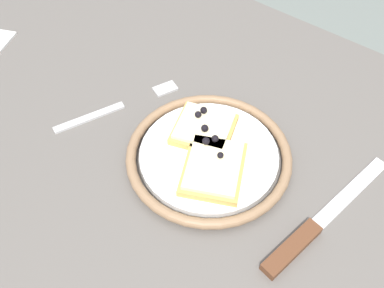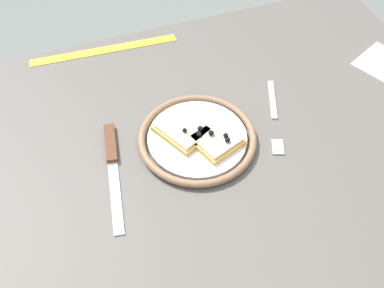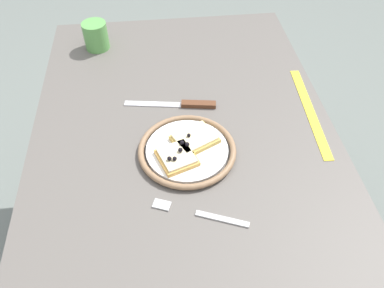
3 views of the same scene
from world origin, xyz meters
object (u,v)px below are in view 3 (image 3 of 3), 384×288
at_px(pizza_slice_near, 195,140).
at_px(fork, 199,213).
at_px(pizza_slice_far, 177,157).
at_px(measuring_tape, 310,111).
at_px(plate, 187,150).
at_px(cup, 96,36).
at_px(dining_table, 186,166).
at_px(knife, 186,104).

bearing_deg(pizza_slice_near, fork, 175.94).
bearing_deg(pizza_slice_far, measuring_tape, -69.09).
distance_m(fork, measuring_tape, 0.43).
bearing_deg(plate, fork, -177.87).
xyz_separation_m(fork, cup, (0.63, 0.24, 0.04)).
height_order(dining_table, measuring_tape, measuring_tape).
height_order(pizza_slice_near, fork, pizza_slice_near).
bearing_deg(cup, knife, -140.98).
height_order(pizza_slice_near, pizza_slice_far, same).
distance_m(plate, pizza_slice_near, 0.03).
relative_size(plate, fork, 1.18).
height_order(knife, cup, cup).
bearing_deg(cup, pizza_slice_far, -157.66).
distance_m(knife, fork, 0.33).
height_order(dining_table, cup, cup).
bearing_deg(cup, measuring_tape, -122.54).
relative_size(pizza_slice_near, fork, 0.63).
bearing_deg(pizza_slice_far, plate, -42.80).
xyz_separation_m(pizza_slice_near, measuring_tape, (0.09, -0.31, -0.02)).
relative_size(fork, cup, 2.34).
bearing_deg(fork, pizza_slice_far, 13.27).
bearing_deg(plate, dining_table, 1.56).
distance_m(dining_table, cup, 0.51).
relative_size(dining_table, knife, 4.92).
bearing_deg(plate, cup, 26.29).
bearing_deg(measuring_tape, pizza_slice_near, 109.49).
relative_size(dining_table, measuring_tape, 3.48).
distance_m(plate, cup, 0.52).
xyz_separation_m(pizza_slice_near, knife, (0.15, 0.01, -0.02)).
height_order(plate, pizza_slice_far, pizza_slice_far).
relative_size(pizza_slice_near, knife, 0.51).
xyz_separation_m(knife, cup, (0.30, 0.24, 0.04)).
xyz_separation_m(pizza_slice_far, measuring_tape, (0.14, -0.36, -0.02)).
bearing_deg(knife, plate, 175.17).
distance_m(dining_table, pizza_slice_near, 0.10).
xyz_separation_m(knife, fork, (-0.33, 0.01, -0.00)).
height_order(dining_table, pizza_slice_near, pizza_slice_near).
distance_m(plate, measuring_tape, 0.35).
height_order(pizza_slice_near, measuring_tape, pizza_slice_near).
height_order(fork, measuring_tape, fork).
relative_size(knife, cup, 2.91).
xyz_separation_m(dining_table, fork, (-0.19, -0.01, 0.08)).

